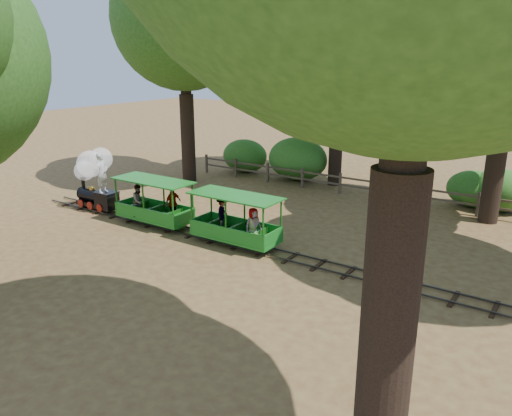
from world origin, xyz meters
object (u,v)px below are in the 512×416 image
Objects in this scene: locomotive at (94,174)px; carriage_front at (155,206)px; carriage_rear at (235,223)px; fence at (360,185)px.

locomotive reaches higher than carriage_front.
locomotive is at bearing 178.30° from carriage_front.
carriage_rear is 8.07m from fence.
carriage_front is 0.18× the size of fence.
locomotive is 7.25m from carriage_rear.
locomotive is 11.61m from fence.
carriage_front is at bearing -178.98° from carriage_rear.
locomotive reaches higher than fence.
fence is at bearing 81.37° from carriage_rear.
locomotive is at bearing -136.67° from fence.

